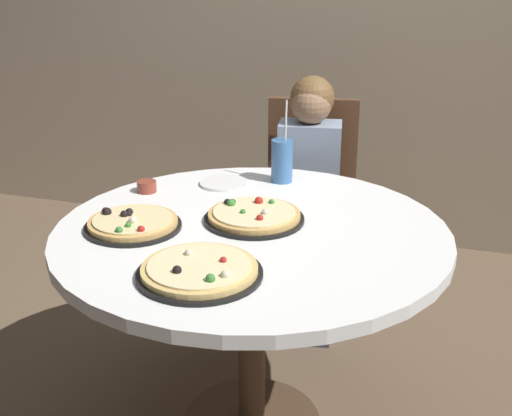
# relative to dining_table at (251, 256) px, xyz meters

# --- Properties ---
(dining_table) EXTENTS (1.24, 1.24, 0.75)m
(dining_table) POSITION_rel_dining_table_xyz_m (0.00, 0.00, 0.00)
(dining_table) COLOR white
(dining_table) RESTS_ON ground_plane
(chair_wooden) EXTENTS (0.46, 0.46, 0.95)m
(chair_wooden) POSITION_rel_dining_table_xyz_m (-0.01, 0.93, -0.13)
(chair_wooden) COLOR brown
(chair_wooden) RESTS_ON ground_plane
(diner_child) EXTENTS (0.31, 0.43, 1.08)m
(diner_child) POSITION_rel_dining_table_xyz_m (0.01, 0.75, -0.17)
(diner_child) COLOR #3F4766
(diner_child) RESTS_ON ground_plane
(pizza_veggie) EXTENTS (0.32, 0.32, 0.05)m
(pizza_veggie) POSITION_rel_dining_table_xyz_m (-0.01, 0.06, 0.11)
(pizza_veggie) COLOR black
(pizza_veggie) RESTS_ON dining_table
(pizza_cheese) EXTENTS (0.30, 0.30, 0.05)m
(pizza_cheese) POSITION_rel_dining_table_xyz_m (-0.36, -0.11, 0.11)
(pizza_cheese) COLOR black
(pizza_cheese) RESTS_ON dining_table
(pizza_pepperoni) EXTENTS (0.34, 0.34, 0.05)m
(pizza_pepperoni) POSITION_rel_dining_table_xyz_m (-0.04, -0.35, 0.11)
(pizza_pepperoni) COLOR black
(pizza_pepperoni) RESTS_ON dining_table
(soda_cup) EXTENTS (0.08, 0.08, 0.31)m
(soda_cup) POSITION_rel_dining_table_xyz_m (-0.03, 0.46, 0.18)
(soda_cup) COLOR #3F72B2
(soda_cup) RESTS_ON dining_table
(sauce_bowl) EXTENTS (0.07, 0.07, 0.04)m
(sauce_bowl) POSITION_rel_dining_table_xyz_m (-0.46, 0.21, 0.11)
(sauce_bowl) COLOR brown
(sauce_bowl) RESTS_ON dining_table
(plate_small) EXTENTS (0.18, 0.18, 0.01)m
(plate_small) POSITION_rel_dining_table_xyz_m (-0.22, 0.37, 0.10)
(plate_small) COLOR white
(plate_small) RESTS_ON dining_table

